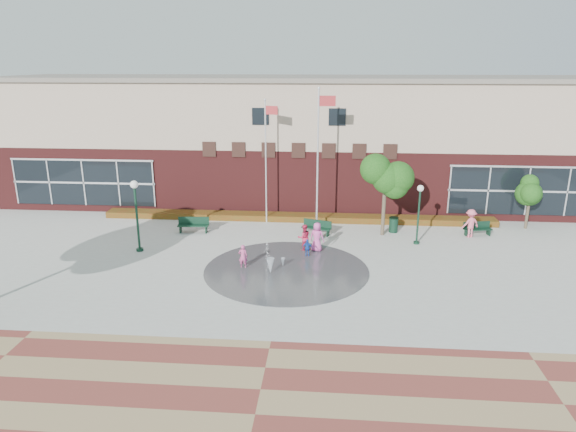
# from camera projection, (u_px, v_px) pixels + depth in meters

# --- Properties ---
(ground) EXTENTS (120.00, 120.00, 0.00)m
(ground) POSITION_uv_depth(u_px,v_px,m) (281.00, 296.00, 23.34)
(ground) COLOR #666056
(ground) RESTS_ON ground
(plaza_concrete) EXTENTS (46.00, 18.00, 0.01)m
(plaza_concrete) POSITION_uv_depth(u_px,v_px,m) (288.00, 263.00, 27.16)
(plaza_concrete) COLOR #A8A8A0
(plaza_concrete) RESTS_ON ground
(paver_band) EXTENTS (46.00, 6.00, 0.01)m
(paver_band) POSITION_uv_depth(u_px,v_px,m) (261.00, 390.00, 16.66)
(paver_band) COLOR brown
(paver_band) RESTS_ON ground
(splash_pad) EXTENTS (8.40, 8.40, 0.01)m
(splash_pad) POSITION_uv_depth(u_px,v_px,m) (286.00, 270.00, 26.20)
(splash_pad) COLOR #383A3D
(splash_pad) RESTS_ON ground
(library_building) EXTENTS (44.40, 10.40, 9.20)m
(library_building) POSITION_uv_depth(u_px,v_px,m) (302.00, 139.00, 38.68)
(library_building) COLOR #541C1D
(library_building) RESTS_ON ground
(flower_bed) EXTENTS (26.00, 1.20, 0.40)m
(flower_bed) POSITION_uv_depth(u_px,v_px,m) (297.00, 220.00, 34.41)
(flower_bed) COLOR maroon
(flower_bed) RESTS_ON ground
(flagpole_left) EXTENTS (0.89, 0.40, 8.04)m
(flagpole_left) POSITION_uv_depth(u_px,v_px,m) (266.00, 156.00, 32.68)
(flagpole_left) COLOR white
(flagpole_left) RESTS_ON ground
(flagpole_right) EXTENTS (1.09, 0.18, 8.82)m
(flagpole_right) POSITION_uv_depth(u_px,v_px,m) (319.00, 153.00, 30.97)
(flagpole_right) COLOR white
(flagpole_right) RESTS_ON ground
(lamp_left) EXTENTS (0.43, 0.43, 4.07)m
(lamp_left) POSITION_uv_depth(u_px,v_px,m) (136.00, 208.00, 28.11)
(lamp_left) COLOR #123323
(lamp_left) RESTS_ON ground
(lamp_right) EXTENTS (0.37, 0.37, 3.54)m
(lamp_right) POSITION_uv_depth(u_px,v_px,m) (419.00, 208.00, 29.34)
(lamp_right) COLOR #123323
(lamp_right) RESTS_ON ground
(bench_left) EXTENTS (1.95, 0.68, 0.96)m
(bench_left) POSITION_uv_depth(u_px,v_px,m) (193.00, 228.00, 31.88)
(bench_left) COLOR #123323
(bench_left) RESTS_ON ground
(bench_mid) EXTENTS (1.87, 1.04, 0.91)m
(bench_mid) POSITION_uv_depth(u_px,v_px,m) (316.00, 230.00, 31.46)
(bench_mid) COLOR #123323
(bench_mid) RESTS_ON ground
(bench_right) EXTENTS (1.77, 0.82, 0.86)m
(bench_right) POSITION_uv_depth(u_px,v_px,m) (477.00, 231.00, 31.30)
(bench_right) COLOR #123323
(bench_right) RESTS_ON ground
(trash_can) EXTENTS (0.59, 0.59, 0.97)m
(trash_can) POSITION_uv_depth(u_px,v_px,m) (393.00, 225.00, 31.90)
(trash_can) COLOR #123323
(trash_can) RESTS_ON ground
(tree_mid) EXTENTS (3.10, 3.10, 5.23)m
(tree_mid) POSITION_uv_depth(u_px,v_px,m) (386.00, 174.00, 30.41)
(tree_mid) COLOR #44382A
(tree_mid) RESTS_ON ground
(tree_small_right) EXTENTS (2.05, 2.05, 3.51)m
(tree_small_right) POSITION_uv_depth(u_px,v_px,m) (531.00, 190.00, 31.99)
(tree_small_right) COLOR #44382A
(tree_small_right) RESTS_ON ground
(water_jet_a) EXTENTS (0.41, 0.41, 0.80)m
(water_jet_a) POSITION_uv_depth(u_px,v_px,m) (270.00, 274.00, 25.75)
(water_jet_a) COLOR white
(water_jet_a) RESTS_ON ground
(water_jet_b) EXTENTS (0.21, 0.21, 0.48)m
(water_jet_b) POSITION_uv_depth(u_px,v_px,m) (283.00, 267.00, 26.59)
(water_jet_b) COLOR white
(water_jet_b) RESTS_ON ground
(child_splash) EXTENTS (0.48, 0.32, 1.27)m
(child_splash) POSITION_uv_depth(u_px,v_px,m) (243.00, 256.00, 26.32)
(child_splash) COLOR #C84984
(child_splash) RESTS_ON ground
(adult_red) EXTENTS (0.89, 0.79, 1.52)m
(adult_red) POSITION_uv_depth(u_px,v_px,m) (304.00, 238.00, 28.76)
(adult_red) COLOR #D3284E
(adult_red) RESTS_ON ground
(adult_pink) EXTENTS (0.94, 0.76, 1.66)m
(adult_pink) POSITION_uv_depth(u_px,v_px,m) (317.00, 237.00, 28.64)
(adult_pink) COLOR #DB4FA4
(adult_pink) RESTS_ON ground
(child_blue) EXTENTS (0.60, 0.30, 0.99)m
(child_blue) POSITION_uv_depth(u_px,v_px,m) (308.00, 248.00, 27.92)
(child_blue) COLOR #1947B3
(child_blue) RESTS_ON ground
(person_bench) EXTENTS (1.29, 1.03, 1.75)m
(person_bench) POSITION_uv_depth(u_px,v_px,m) (470.00, 223.00, 30.90)
(person_bench) COLOR #EA647E
(person_bench) RESTS_ON ground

